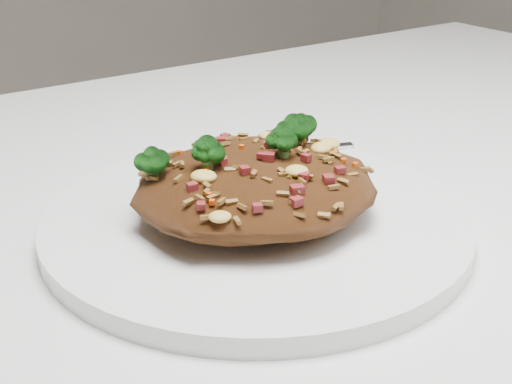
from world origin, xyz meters
TOP-DOWN VIEW (x-y plane):
  - dining_table at (0.00, 0.00)m, footprint 1.20×0.80m
  - plate at (-0.11, -0.04)m, footprint 0.29×0.29m
  - fried_rice at (-0.11, -0.04)m, footprint 0.17×0.15m
  - fork at (-0.04, 0.05)m, footprint 0.16×0.07m

SIDE VIEW (x-z plane):
  - dining_table at x=0.00m, z-range 0.28..1.03m
  - plate at x=-0.11m, z-range 0.75..0.76m
  - fork at x=-0.04m, z-range 0.76..0.77m
  - fried_rice at x=-0.11m, z-range 0.76..0.82m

